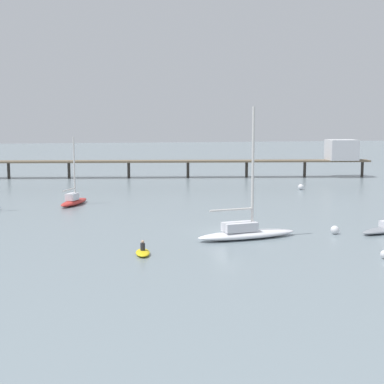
{
  "coord_description": "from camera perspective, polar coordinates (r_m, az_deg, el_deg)",
  "views": [
    {
      "loc": [
        -12.52,
        -47.48,
        10.18
      ],
      "look_at": [
        0.0,
        16.74,
        1.5
      ],
      "focal_mm": 50.95,
      "sensor_mm": 36.0,
      "label": 1
    }
  ],
  "objects": [
    {
      "name": "ground_plane",
      "position": [
        50.15,
        3.67,
        -4.17
      ],
      "size": [
        400.0,
        400.0,
        0.0
      ],
      "primitive_type": "plane",
      "color": "gray"
    },
    {
      "name": "pier",
      "position": [
        97.58,
        6.71,
        3.82
      ],
      "size": [
        74.91,
        14.78,
        6.68
      ],
      "color": "brown",
      "rests_on": "ground_plane"
    },
    {
      "name": "sailboat_red",
      "position": [
        67.07,
        -12.28,
        -0.81
      ],
      "size": [
        4.02,
        6.14,
        8.18
      ],
      "color": "red",
      "rests_on": "ground_plane"
    },
    {
      "name": "sailboat_white",
      "position": [
        47.26,
        5.66,
        -4.06
      ],
      "size": [
        9.33,
        3.48,
        11.31
      ],
      "color": "white",
      "rests_on": "ground_plane"
    },
    {
      "name": "dinghy_yellow",
      "position": [
        41.75,
        -5.17,
        -6.28
      ],
      "size": [
        1.24,
        2.45,
        1.14
      ],
      "color": "yellow",
      "rests_on": "ground_plane"
    },
    {
      "name": "mooring_buoy_inner",
      "position": [
        50.62,
        14.73,
        -3.86
      ],
      "size": [
        0.76,
        0.76,
        0.76
      ],
      "primitive_type": "sphere",
      "color": "silver",
      "rests_on": "ground_plane"
    },
    {
      "name": "mooring_buoy_far",
      "position": [
        81.44,
        11.32,
        0.52
      ],
      "size": [
        0.83,
        0.83,
        0.83
      ],
      "primitive_type": "sphere",
      "color": "silver",
      "rests_on": "ground_plane"
    }
  ]
}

